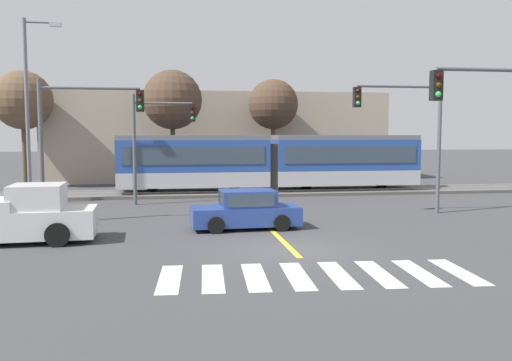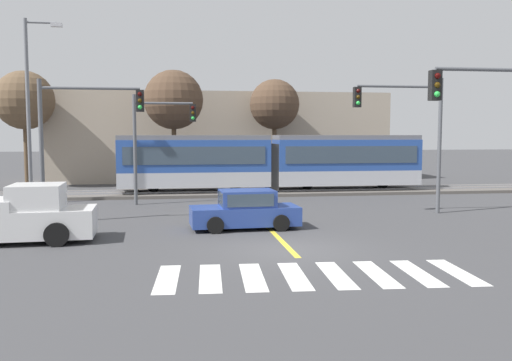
# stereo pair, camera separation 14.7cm
# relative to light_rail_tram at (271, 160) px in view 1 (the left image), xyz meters

# --- Properties ---
(ground_plane) EXTENTS (200.00, 200.00, 0.00)m
(ground_plane) POSITION_rel_light_rail_tram_xyz_m (-2.26, -16.20, -2.05)
(ground_plane) COLOR #3D3D3F
(track_bed) EXTENTS (120.00, 4.00, 0.18)m
(track_bed) POSITION_rel_light_rail_tram_xyz_m (-2.26, 0.01, -1.96)
(track_bed) COLOR #56514C
(track_bed) RESTS_ON ground
(rail_near) EXTENTS (120.00, 0.08, 0.10)m
(rail_near) POSITION_rel_light_rail_tram_xyz_m (-2.26, -0.71, -1.82)
(rail_near) COLOR #939399
(rail_near) RESTS_ON track_bed
(rail_far) EXTENTS (120.00, 0.08, 0.10)m
(rail_far) POSITION_rel_light_rail_tram_xyz_m (-2.26, 0.73, -1.82)
(rail_far) COLOR #939399
(rail_far) RESTS_ON track_bed
(light_rail_tram) EXTENTS (18.50, 2.64, 3.43)m
(light_rail_tram) POSITION_rel_light_rail_tram_xyz_m (0.00, 0.00, 0.00)
(light_rail_tram) COLOR #B7BAC1
(light_rail_tram) RESTS_ON track_bed
(crosswalk_stripe_0) EXTENTS (0.72, 2.83, 0.01)m
(crosswalk_stripe_0) POSITION_rel_light_rail_tram_xyz_m (-6.10, -19.17, -2.04)
(crosswalk_stripe_0) COLOR silver
(crosswalk_stripe_0) RESTS_ON ground
(crosswalk_stripe_1) EXTENTS (0.72, 2.83, 0.01)m
(crosswalk_stripe_1) POSITION_rel_light_rail_tram_xyz_m (-5.00, -19.23, -2.04)
(crosswalk_stripe_1) COLOR silver
(crosswalk_stripe_1) RESTS_ON ground
(crosswalk_stripe_2) EXTENTS (0.72, 2.83, 0.01)m
(crosswalk_stripe_2) POSITION_rel_light_rail_tram_xyz_m (-3.90, -19.29, -2.04)
(crosswalk_stripe_2) COLOR silver
(crosswalk_stripe_2) RESTS_ON ground
(crosswalk_stripe_3) EXTENTS (0.72, 2.83, 0.01)m
(crosswalk_stripe_3) POSITION_rel_light_rail_tram_xyz_m (-2.81, -19.36, -2.04)
(crosswalk_stripe_3) COLOR silver
(crosswalk_stripe_3) RESTS_ON ground
(crosswalk_stripe_4) EXTENTS (0.72, 2.83, 0.01)m
(crosswalk_stripe_4) POSITION_rel_light_rail_tram_xyz_m (-1.71, -19.42, -2.04)
(crosswalk_stripe_4) COLOR silver
(crosswalk_stripe_4) RESTS_ON ground
(crosswalk_stripe_5) EXTENTS (0.72, 2.83, 0.01)m
(crosswalk_stripe_5) POSITION_rel_light_rail_tram_xyz_m (-0.61, -19.48, -2.04)
(crosswalk_stripe_5) COLOR silver
(crosswalk_stripe_5) RESTS_ON ground
(crosswalk_stripe_6) EXTENTS (0.72, 2.83, 0.01)m
(crosswalk_stripe_6) POSITION_rel_light_rail_tram_xyz_m (0.49, -19.55, -2.04)
(crosswalk_stripe_6) COLOR silver
(crosswalk_stripe_6) RESTS_ON ground
(crosswalk_stripe_7) EXTENTS (0.72, 2.83, 0.01)m
(crosswalk_stripe_7) POSITION_rel_light_rail_tram_xyz_m (1.59, -19.61, -2.04)
(crosswalk_stripe_7) COLOR silver
(crosswalk_stripe_7) RESTS_ON ground
(lane_centre_line) EXTENTS (0.20, 15.39, 0.01)m
(lane_centre_line) POSITION_rel_light_rail_tram_xyz_m (-2.26, -9.69, -2.05)
(lane_centre_line) COLOR gold
(lane_centre_line) RESTS_ON ground
(sedan_crossing) EXTENTS (4.28, 2.09, 1.52)m
(sedan_crossing) POSITION_rel_light_rail_tram_xyz_m (-3.20, -12.15, -1.35)
(sedan_crossing) COLOR #284293
(sedan_crossing) RESTS_ON ground
(pickup_truck) EXTENTS (5.49, 2.44, 1.98)m
(pickup_truck) POSITION_rel_light_rail_tram_xyz_m (-11.25, -13.69, -1.21)
(pickup_truck) COLOR silver
(pickup_truck) RESTS_ON ground
(traffic_light_mid_left) EXTENTS (4.25, 0.38, 5.92)m
(traffic_light_mid_left) POSITION_rel_light_rail_tram_xyz_m (-9.84, -9.72, 1.94)
(traffic_light_mid_left) COLOR #515459
(traffic_light_mid_left) RESTS_ON ground
(traffic_light_near_right) EXTENTS (3.75, 0.38, 6.09)m
(traffic_light_near_right) POSITION_rel_light_rail_tram_xyz_m (4.14, -17.48, 1.97)
(traffic_light_near_right) COLOR #515459
(traffic_light_near_right) RESTS_ON ground
(traffic_light_mid_right) EXTENTS (4.25, 0.38, 6.25)m
(traffic_light_mid_right) POSITION_rel_light_rail_tram_xyz_m (4.82, -9.37, 2.12)
(traffic_light_mid_right) COLOR #515459
(traffic_light_mid_right) RESTS_ON ground
(traffic_light_far_left) EXTENTS (3.25, 0.38, 5.72)m
(traffic_light_far_left) POSITION_rel_light_rail_tram_xyz_m (-6.85, -4.25, 1.71)
(traffic_light_far_left) COLOR #515459
(traffic_light_far_left) RESTS_ON ground
(street_lamp_west) EXTENTS (1.93, 0.28, 9.64)m
(street_lamp_west) POSITION_rel_light_rail_tram_xyz_m (-13.32, -3.03, 3.33)
(street_lamp_west) COLOR slate
(street_lamp_west) RESTS_ON ground
(bare_tree_far_west) EXTENTS (3.97, 3.97, 7.95)m
(bare_tree_far_west) POSITION_rel_light_rail_tram_xyz_m (-15.96, 5.90, 3.89)
(bare_tree_far_west) COLOR brown
(bare_tree_far_west) RESTS_ON ground
(bare_tree_west) EXTENTS (4.01, 4.01, 8.00)m
(bare_tree_west) POSITION_rel_light_rail_tram_xyz_m (-5.97, 4.45, 3.92)
(bare_tree_west) COLOR brown
(bare_tree_west) RESTS_ON ground
(bare_tree_east) EXTENTS (3.61, 3.61, 7.63)m
(bare_tree_east) POSITION_rel_light_rail_tram_xyz_m (1.26, 5.98, 3.74)
(bare_tree_east) COLOR brown
(bare_tree_east) RESTS_ON ground
(building_backdrop_far) EXTENTS (26.35, 6.00, 6.89)m
(building_backdrop_far) POSITION_rel_light_rail_tram_xyz_m (-2.38, 10.71, 1.39)
(building_backdrop_far) COLOR tan
(building_backdrop_far) RESTS_ON ground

